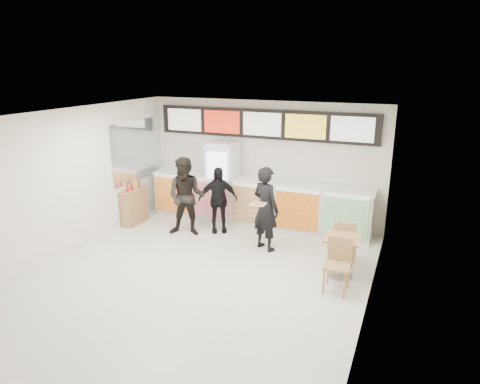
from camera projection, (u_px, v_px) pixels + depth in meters
The scene contains 15 objects.
floor at pixel (198, 279), 7.95m from camera, with size 7.00×7.00×0.00m, color beige.
ceiling at pixel (193, 116), 7.08m from camera, with size 7.00×7.00×0.00m, color white.
wall_back at pixel (263, 162), 10.60m from camera, with size 6.00×6.00×0.00m, color silver.
wall_left at pixel (65, 184), 8.63m from camera, with size 7.00×7.00×0.00m, color silver.
wall_right at pixel (372, 226), 6.40m from camera, with size 7.00×7.00×0.00m, color silver.
service_counter at pixel (257, 202), 10.51m from camera, with size 5.56×0.77×1.14m.
menu_board at pixel (263, 124), 10.25m from camera, with size 5.50×0.14×0.70m.
drinks_fridge at pixel (223, 181), 10.75m from camera, with size 0.70×0.67×2.00m.
mirror_panel at pixel (137, 150), 10.72m from camera, with size 0.01×2.00×1.50m, color #B2B7BF.
customer_main at pixel (266, 209), 8.99m from camera, with size 0.66×0.44×1.82m, color black.
customer_left at pixel (186, 197), 9.76m from camera, with size 0.89×0.69×1.83m, color black.
customer_mid at pixel (218, 200), 9.98m from camera, with size 0.92×0.38×1.57m, color black.
pizza_slice at pixel (258, 204), 8.52m from camera, with size 0.36×0.36×0.02m.
cafe_table at pixel (342, 249), 7.89m from camera, with size 0.66×1.63×0.94m.
condiment_ledge at pixel (134, 206), 10.59m from camera, with size 0.32×0.78×1.05m.
Camera 1 is at (3.49, -6.28, 3.83)m, focal length 32.00 mm.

